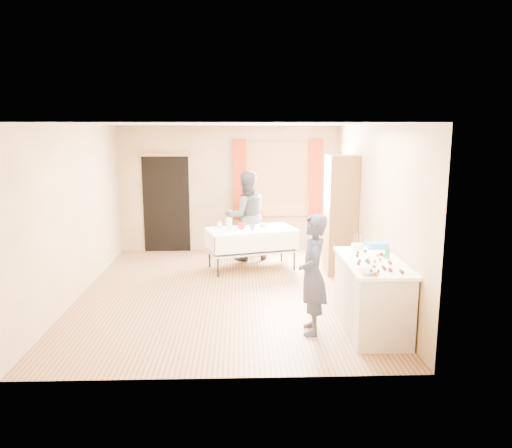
{
  "coord_description": "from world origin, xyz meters",
  "views": [
    {
      "loc": [
        0.22,
        -7.52,
        2.55
      ],
      "look_at": [
        0.47,
        0.0,
        1.09
      ],
      "focal_mm": 35.0,
      "sensor_mm": 36.0,
      "label": 1
    }
  ],
  "objects_px": {
    "woman": "(246,216)",
    "cabinet": "(341,215)",
    "party_table": "(252,245)",
    "chair": "(252,240)",
    "girl": "(313,274)",
    "counter": "(371,295)"
  },
  "relations": [
    {
      "from": "cabinet",
      "to": "chair",
      "type": "bearing_deg",
      "value": 138.13
    },
    {
      "from": "counter",
      "to": "girl",
      "type": "distance_m",
      "value": 0.83
    },
    {
      "from": "counter",
      "to": "party_table",
      "type": "distance_m",
      "value": 3.2
    },
    {
      "from": "chair",
      "to": "woman",
      "type": "xyz_separation_m",
      "value": [
        -0.12,
        -0.41,
        0.57
      ]
    },
    {
      "from": "chair",
      "to": "counter",
      "type": "bearing_deg",
      "value": -84.55
    },
    {
      "from": "cabinet",
      "to": "girl",
      "type": "relative_size",
      "value": 1.38
    },
    {
      "from": "party_table",
      "to": "counter",
      "type": "bearing_deg",
      "value": -79.0
    },
    {
      "from": "cabinet",
      "to": "counter",
      "type": "height_order",
      "value": "cabinet"
    },
    {
      "from": "party_table",
      "to": "chair",
      "type": "height_order",
      "value": "chair"
    },
    {
      "from": "chair",
      "to": "girl",
      "type": "xyz_separation_m",
      "value": [
        0.66,
        -4.0,
        0.46
      ]
    },
    {
      "from": "party_table",
      "to": "woman",
      "type": "height_order",
      "value": "woman"
    },
    {
      "from": "cabinet",
      "to": "chair",
      "type": "relative_size",
      "value": 2.08
    },
    {
      "from": "woman",
      "to": "cabinet",
      "type": "bearing_deg",
      "value": 134.66
    },
    {
      "from": "party_table",
      "to": "chair",
      "type": "bearing_deg",
      "value": 72.17
    },
    {
      "from": "counter",
      "to": "chair",
      "type": "bearing_deg",
      "value": 110.02
    },
    {
      "from": "girl",
      "to": "woman",
      "type": "relative_size",
      "value": 0.87
    },
    {
      "from": "cabinet",
      "to": "counter",
      "type": "xyz_separation_m",
      "value": [
        -0.1,
        -2.55,
        -0.59
      ]
    },
    {
      "from": "party_table",
      "to": "woman",
      "type": "distance_m",
      "value": 0.78
    },
    {
      "from": "girl",
      "to": "woman",
      "type": "distance_m",
      "value": 3.67
    },
    {
      "from": "girl",
      "to": "counter",
      "type": "bearing_deg",
      "value": 99.37
    },
    {
      "from": "party_table",
      "to": "woman",
      "type": "relative_size",
      "value": 1.01
    },
    {
      "from": "girl",
      "to": "cabinet",
      "type": "bearing_deg",
      "value": 165.1
    }
  ]
}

